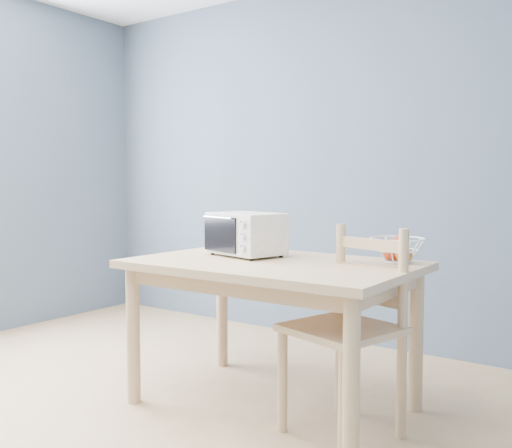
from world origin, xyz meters
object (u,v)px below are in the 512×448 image
Objects in this scene: toaster_oven at (244,233)px; dining_chair at (348,332)px; dining_table at (272,281)px; fruit_basket at (398,249)px.

dining_chair is (0.70, -0.15, -0.41)m from toaster_oven.
dining_table is at bearing -170.23° from dining_chair.
dining_chair is at bearing -104.05° from fruit_basket.
toaster_oven is (-0.25, 0.10, 0.22)m from dining_table.
dining_chair is (-0.09, -0.36, -0.35)m from fruit_basket.
fruit_basket is 0.51m from dining_chair.
dining_table is 1.49× the size of dining_chair.
toaster_oven reaches higher than dining_table.
dining_table is at bearing -150.61° from fruit_basket.
fruit_basket reaches higher than dining_table.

